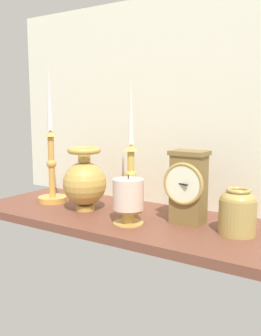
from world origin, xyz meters
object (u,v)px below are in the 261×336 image
Objects in this scene: mantel_clock at (188,186)px; candlestick_tall_center at (51,161)px; brass_vase_bulbous at (85,181)px; pillar_candle_front at (128,198)px; brass_vase_jar at (238,211)px; candlestick_tall_left at (131,170)px.

mantel_clock is 0.45× the size of candlestick_tall_center.
brass_vase_bulbous reaches higher than pillar_candle_front.
mantel_clock is at bearing 174.08° from brass_vase_jar.
candlestick_tall_center reaches higher than candlestick_tall_left.
mantel_clock reaches higher than brass_vase_jar.
brass_vase_bulbous is at bearing -176.70° from brass_vase_jar.
mantel_clock is 1.72× the size of brass_vase_jar.
brass_vase_jar is at bearing -5.92° from mantel_clock.
mantel_clock reaches higher than brass_vase_bulbous.
pillar_candle_front is at bearing -59.95° from candlestick_tall_left.
candlestick_tall_left is 28.19cm from candlestick_tall_center.
candlestick_tall_center is 62.34cm from brass_vase_jar.
mantel_clock is 48.01cm from candlestick_tall_center.
mantel_clock is 14.74cm from brass_vase_jar.
brass_vase_jar is at bearing 15.28° from pillar_candle_front.
mantel_clock reaches higher than pillar_candle_front.
candlestick_tall_left is 35.13cm from brass_vase_jar.
mantel_clock is at bearing 7.30° from brass_vase_bulbous.
candlestick_tall_center is at bearing 168.95° from pillar_candle_front.
candlestick_tall_center is (-27.66, -5.35, 1.21)cm from candlestick_tall_left.
pillar_candle_front is at bearing -145.99° from mantel_clock.
candlestick_tall_center is 3.25× the size of pillar_candle_front.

